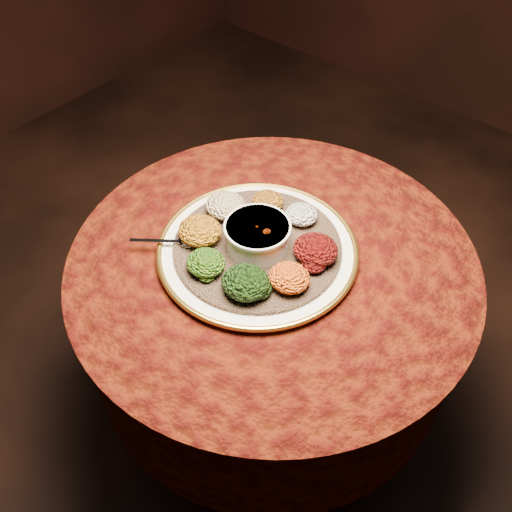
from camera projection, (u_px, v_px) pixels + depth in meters
The scene contains 13 objects.
table at pixel (271, 306), 1.46m from camera, with size 0.96×0.96×0.73m.
platter at pixel (257, 250), 1.33m from camera, with size 0.52×0.52×0.02m.
injera at pixel (257, 247), 1.32m from camera, with size 0.39×0.39×0.01m, color brown.
stew_bowl at pixel (257, 234), 1.29m from camera, with size 0.15×0.15×0.06m.
spoon at pixel (181, 241), 1.32m from camera, with size 0.13×0.10×0.01m.
portion_ayib at pixel (301, 214), 1.36m from camera, with size 0.08×0.07×0.04m, color silver.
portion_kitfo at pixel (316, 249), 1.27m from camera, with size 0.10×0.10×0.05m, color black.
portion_tikil at pixel (289, 278), 1.22m from camera, with size 0.09×0.09×0.04m, color #A2680D.
portion_gomen at pixel (246, 282), 1.21m from camera, with size 0.11×0.10×0.05m, color black.
portion_mixveg at pixel (206, 263), 1.25m from camera, with size 0.09×0.08×0.04m, color #933B09.
portion_kik at pixel (200, 231), 1.31m from camera, with size 0.10×0.10×0.05m, color #BC7B10.
portion_timatim at pixel (225, 206), 1.37m from camera, with size 0.10×0.09×0.05m, color maroon.
portion_shiro at pixel (268, 201), 1.39m from camera, with size 0.08×0.07×0.04m, color #895510.
Camera 1 is at (0.54, -0.71, 1.71)m, focal length 40.00 mm.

